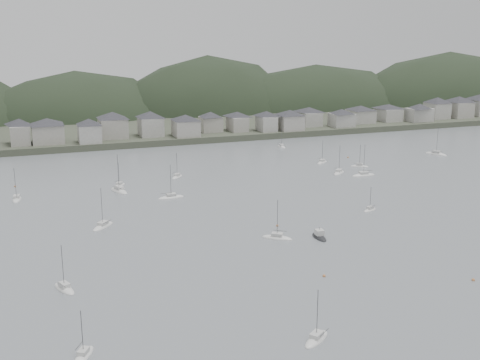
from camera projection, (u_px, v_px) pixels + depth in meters
name	position (u px, v px, depth m)	size (l,w,h in m)	color
ground	(366.00, 291.00, 121.60)	(900.00, 900.00, 0.00)	slate
far_shore_land	(125.00, 111.00, 389.77)	(900.00, 250.00, 3.00)	#383D2D
forested_ridge	(140.00, 136.00, 371.19)	(851.55, 103.94, 102.57)	black
waterfront_town	(259.00, 119.00, 303.36)	(451.48, 28.46, 12.92)	gray
moored_fleet	(245.00, 200.00, 186.71)	(248.71, 170.98, 13.60)	silver
motor_launch_far	(319.00, 237.00, 153.20)	(3.10, 7.30, 3.72)	black
mooring_buoys	(285.00, 215.00, 172.04)	(178.11, 122.40, 0.70)	#BA723E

